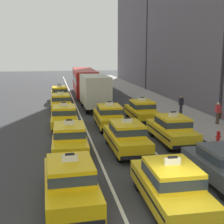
{
  "coord_description": "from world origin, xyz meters",
  "views": [
    {
      "loc": [
        -3.79,
        -8.19,
        5.49
      ],
      "look_at": [
        0.19,
        12.47,
        1.3
      ],
      "focal_mm": 49.12,
      "sensor_mm": 36.0,
      "label": 1
    }
  ],
  "objects_px": {
    "taxi_left_fourth": "(61,103)",
    "taxi_right_second": "(172,129)",
    "taxi_left_nearest": "(70,181)",
    "pedestrian_near_crosswalk": "(181,105)",
    "fire_hydrant": "(218,136)",
    "taxi_right_third": "(142,110)",
    "pedestrian_trailing": "(218,113)",
    "box_truck_center_fourth": "(94,91)",
    "taxi_left_fifth": "(60,94)",
    "taxi_center_second": "(126,136)",
    "sedan_right_nearest": "(223,164)",
    "taxi_left_third": "(64,117)",
    "bus_center_fifth": "(84,80)",
    "taxi_left_second": "(70,139)",
    "taxi_center_nearest": "(170,185)",
    "taxi_center_third": "(109,116)"
  },
  "relations": [
    {
      "from": "taxi_left_fourth",
      "to": "taxi_right_second",
      "type": "relative_size",
      "value": 1.0
    },
    {
      "from": "taxi_right_third",
      "to": "pedestrian_trailing",
      "type": "bearing_deg",
      "value": -26.87
    },
    {
      "from": "box_truck_center_fourth",
      "to": "fire_hydrant",
      "type": "distance_m",
      "value": 14.25
    },
    {
      "from": "taxi_left_nearest",
      "to": "taxi_left_fifth",
      "type": "distance_m",
      "value": 23.49
    },
    {
      "from": "box_truck_center_fourth",
      "to": "taxi_left_fifth",
      "type": "bearing_deg",
      "value": 121.99
    },
    {
      "from": "taxi_right_third",
      "to": "pedestrian_trailing",
      "type": "height_order",
      "value": "taxi_right_third"
    },
    {
      "from": "taxi_center_nearest",
      "to": "bus_center_fifth",
      "type": "relative_size",
      "value": 0.41
    },
    {
      "from": "taxi_center_second",
      "to": "taxi_left_fourth",
      "type": "bearing_deg",
      "value": 105.18
    },
    {
      "from": "sedan_right_nearest",
      "to": "taxi_right_second",
      "type": "relative_size",
      "value": 0.95
    },
    {
      "from": "taxi_right_second",
      "to": "pedestrian_trailing",
      "type": "distance_m",
      "value": 6.0
    },
    {
      "from": "taxi_center_third",
      "to": "bus_center_fifth",
      "type": "bearing_deg",
      "value": 90.07
    },
    {
      "from": "taxi_right_second",
      "to": "pedestrian_trailing",
      "type": "height_order",
      "value": "taxi_right_second"
    },
    {
      "from": "taxi_left_second",
      "to": "taxi_left_nearest",
      "type": "bearing_deg",
      "value": -92.86
    },
    {
      "from": "taxi_right_second",
      "to": "pedestrian_trailing",
      "type": "xyz_separation_m",
      "value": [
        4.95,
        3.38,
        0.09
      ]
    },
    {
      "from": "taxi_left_second",
      "to": "taxi_left_fifth",
      "type": "height_order",
      "value": "same"
    },
    {
      "from": "taxi_left_fifth",
      "to": "sedan_right_nearest",
      "type": "xyz_separation_m",
      "value": [
        6.18,
        -22.94,
        -0.03
      ]
    },
    {
      "from": "taxi_center_second",
      "to": "sedan_right_nearest",
      "type": "bearing_deg",
      "value": -58.48
    },
    {
      "from": "bus_center_fifth",
      "to": "taxi_center_second",
      "type": "bearing_deg",
      "value": -90.04
    },
    {
      "from": "sedan_right_nearest",
      "to": "taxi_right_second",
      "type": "bearing_deg",
      "value": 88.65
    },
    {
      "from": "taxi_left_fourth",
      "to": "taxi_left_second",
      "type": "bearing_deg",
      "value": -89.29
    },
    {
      "from": "sedan_right_nearest",
      "to": "pedestrian_trailing",
      "type": "height_order",
      "value": "pedestrian_trailing"
    },
    {
      "from": "taxi_left_second",
      "to": "pedestrian_near_crosswalk",
      "type": "relative_size",
      "value": 2.75
    },
    {
      "from": "taxi_left_third",
      "to": "taxi_center_nearest",
      "type": "height_order",
      "value": "same"
    },
    {
      "from": "taxi_left_second",
      "to": "taxi_left_third",
      "type": "xyz_separation_m",
      "value": [
        -0.08,
        5.73,
        0.0
      ]
    },
    {
      "from": "taxi_left_fifth",
      "to": "taxi_center_third",
      "type": "relative_size",
      "value": 0.99
    },
    {
      "from": "taxi_left_second",
      "to": "fire_hydrant",
      "type": "height_order",
      "value": "taxi_left_second"
    },
    {
      "from": "taxi_left_fourth",
      "to": "bus_center_fifth",
      "type": "distance_m",
      "value": 11.57
    },
    {
      "from": "taxi_right_second",
      "to": "fire_hydrant",
      "type": "xyz_separation_m",
      "value": [
        2.49,
        -1.04,
        -0.33
      ]
    },
    {
      "from": "taxi_center_second",
      "to": "pedestrian_near_crosswalk",
      "type": "height_order",
      "value": "taxi_center_second"
    },
    {
      "from": "pedestrian_near_crosswalk",
      "to": "fire_hydrant",
      "type": "distance_m",
      "value": 7.98
    },
    {
      "from": "taxi_left_third",
      "to": "taxi_right_third",
      "type": "distance_m",
      "value": 6.27
    },
    {
      "from": "taxi_center_second",
      "to": "box_truck_center_fourth",
      "type": "distance_m",
      "value": 13.12
    },
    {
      "from": "pedestrian_near_crosswalk",
      "to": "taxi_left_third",
      "type": "bearing_deg",
      "value": -167.82
    },
    {
      "from": "taxi_center_nearest",
      "to": "taxi_left_third",
      "type": "bearing_deg",
      "value": 104.88
    },
    {
      "from": "taxi_left_fourth",
      "to": "taxi_left_fifth",
      "type": "height_order",
      "value": "same"
    },
    {
      "from": "taxi_left_nearest",
      "to": "pedestrian_near_crosswalk",
      "type": "height_order",
      "value": "taxi_left_nearest"
    },
    {
      "from": "taxi_left_second",
      "to": "pedestrian_near_crosswalk",
      "type": "xyz_separation_m",
      "value": [
        9.77,
        7.85,
        0.12
      ]
    },
    {
      "from": "taxi_left_third",
      "to": "taxi_left_fifth",
      "type": "height_order",
      "value": "same"
    },
    {
      "from": "taxi_left_third",
      "to": "taxi_right_third",
      "type": "bearing_deg",
      "value": 11.42
    },
    {
      "from": "fire_hydrant",
      "to": "sedan_right_nearest",
      "type": "bearing_deg",
      "value": -118.13
    },
    {
      "from": "taxi_left_nearest",
      "to": "pedestrian_near_crosswalk",
      "type": "bearing_deg",
      "value": 53.09
    },
    {
      "from": "sedan_right_nearest",
      "to": "taxi_left_fourth",
      "type": "bearing_deg",
      "value": 110.28
    },
    {
      "from": "pedestrian_near_crosswalk",
      "to": "pedestrian_trailing",
      "type": "distance_m",
      "value": 3.75
    },
    {
      "from": "taxi_left_second",
      "to": "fire_hydrant",
      "type": "bearing_deg",
      "value": -0.29
    },
    {
      "from": "taxi_left_second",
      "to": "pedestrian_near_crosswalk",
      "type": "bearing_deg",
      "value": 38.8
    },
    {
      "from": "taxi_left_third",
      "to": "sedan_right_nearest",
      "type": "relative_size",
      "value": 1.06
    },
    {
      "from": "taxi_left_nearest",
      "to": "taxi_left_second",
      "type": "distance_m",
      "value": 5.52
    },
    {
      "from": "pedestrian_near_crosswalk",
      "to": "taxi_center_second",
      "type": "bearing_deg",
      "value": -129.83
    },
    {
      "from": "taxi_center_second",
      "to": "pedestrian_near_crosswalk",
      "type": "relative_size",
      "value": 2.73
    },
    {
      "from": "taxi_left_third",
      "to": "taxi_center_third",
      "type": "bearing_deg",
      "value": -5.52
    }
  ]
}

